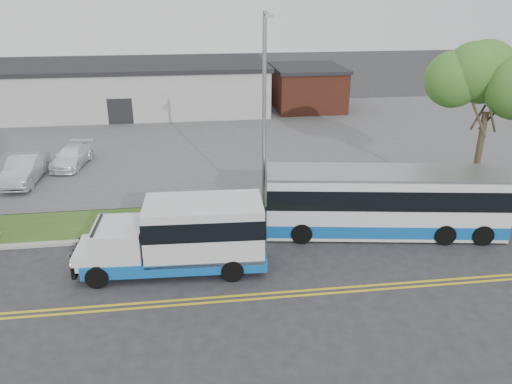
{
  "coord_description": "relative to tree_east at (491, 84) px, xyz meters",
  "views": [
    {
      "loc": [
        -0.34,
        -19.3,
        10.46
      ],
      "look_at": [
        2.54,
        2.17,
        1.6
      ],
      "focal_mm": 35.0,
      "sensor_mm": 36.0,
      "label": 1
    }
  ],
  "objects": [
    {
      "name": "streetlight_near",
      "position": [
        -11.0,
        -0.27,
        -0.97
      ],
      "size": [
        0.35,
        1.53,
        9.5
      ],
      "color": "gray",
      "rests_on": "verge"
    },
    {
      "name": "tree_east",
      "position": [
        0.0,
        0.0,
        0.0
      ],
      "size": [
        5.2,
        5.2,
        8.33
      ],
      "color": "#342A1C",
      "rests_on": "verge"
    },
    {
      "name": "verge",
      "position": [
        -14.0,
        -0.1,
        -6.15
      ],
      "size": [
        80.0,
        3.3,
        0.1
      ],
      "primitive_type": "cube",
      "color": "#344918",
      "rests_on": "ground"
    },
    {
      "name": "parking_lot",
      "position": [
        -14.0,
        14.0,
        -6.15
      ],
      "size": [
        80.0,
        25.0,
        0.1
      ],
      "primitive_type": "cube",
      "color": "#4C4C4F",
      "rests_on": "ground"
    },
    {
      "name": "shuttle_bus",
      "position": [
        -14.76,
        -4.59,
        -4.68
      ],
      "size": [
        7.54,
        2.78,
        2.85
      ],
      "rotation": [
        0.0,
        0.0,
        -0.04
      ],
      "color": "#0E509D",
      "rests_on": "ground"
    },
    {
      "name": "brick_wing",
      "position": [
        -3.5,
        23.0,
        -4.24
      ],
      "size": [
        6.3,
        7.3,
        3.9
      ],
      "color": "brown",
      "rests_on": "ground"
    },
    {
      "name": "parked_car_a",
      "position": [
        -23.92,
        6.13,
        -5.35
      ],
      "size": [
        1.8,
        4.66,
        1.51
      ],
      "primitive_type": "imported",
      "rotation": [
        0.0,
        0.0,
        -0.04
      ],
      "color": "#ABADB2",
      "rests_on": "parking_lot"
    },
    {
      "name": "lane_line_north",
      "position": [
        -14.0,
        -6.85,
        -6.2
      ],
      "size": [
        70.0,
        0.12,
        0.01
      ],
      "primitive_type": "cube",
      "color": "gold",
      "rests_on": "ground"
    },
    {
      "name": "commercial_building",
      "position": [
        -20.0,
        24.0,
        -4.02
      ],
      "size": [
        25.4,
        10.4,
        4.35
      ],
      "color": "#9E9E99",
      "rests_on": "ground"
    },
    {
      "name": "lane_line_south",
      "position": [
        -14.0,
        -7.15,
        -6.2
      ],
      "size": [
        70.0,
        0.12,
        0.01
      ],
      "primitive_type": "cube",
      "color": "gold",
      "rests_on": "ground"
    },
    {
      "name": "parked_car_b",
      "position": [
        -21.84,
        8.71,
        -5.5
      ],
      "size": [
        2.35,
        4.38,
        1.21
      ],
      "primitive_type": "imported",
      "rotation": [
        0.0,
        0.0,
        -0.17
      ],
      "color": "white",
      "rests_on": "parking_lot"
    },
    {
      "name": "transit_bus",
      "position": [
        -5.85,
        -2.55,
        -4.7
      ],
      "size": [
        10.96,
        4.05,
        2.97
      ],
      "rotation": [
        0.0,
        0.0,
        -0.15
      ],
      "color": "silver",
      "rests_on": "ground"
    },
    {
      "name": "ground",
      "position": [
        -14.0,
        -3.0,
        -6.2
      ],
      "size": [
        140.0,
        140.0,
        0.0
      ],
      "primitive_type": "plane",
      "color": "#28282B",
      "rests_on": "ground"
    },
    {
      "name": "curb",
      "position": [
        -14.0,
        -1.9,
        -6.13
      ],
      "size": [
        80.0,
        0.3,
        0.15
      ],
      "primitive_type": "cube",
      "color": "#9E9B93",
      "rests_on": "ground"
    }
  ]
}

